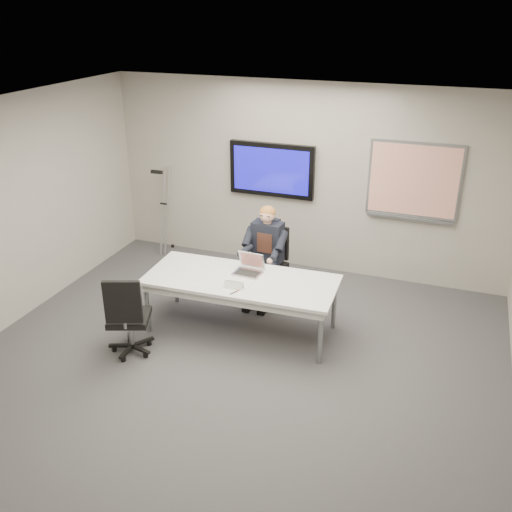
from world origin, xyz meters
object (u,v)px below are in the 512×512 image
(office_chair_near, at_px, (130,329))
(seated_person, at_px, (263,265))
(laptop, at_px, (249,268))
(office_chair_far, at_px, (270,273))
(conference_table, at_px, (241,284))

(office_chair_near, height_order, seated_person, seated_person)
(seated_person, xyz_separation_m, laptop, (0.03, -0.61, 0.24))
(office_chair_far, distance_m, office_chair_near, 2.25)
(conference_table, bearing_deg, seated_person, 88.00)
(conference_table, xyz_separation_m, seated_person, (-0.00, 0.81, -0.10))
(conference_table, relative_size, office_chair_far, 2.42)
(conference_table, height_order, laptop, laptop)
(office_chair_far, xyz_separation_m, seated_person, (-0.01, -0.24, 0.23))
(office_chair_near, relative_size, laptop, 2.96)
(conference_table, bearing_deg, laptop, 79.86)
(conference_table, xyz_separation_m, laptop, (0.03, 0.20, 0.14))
(office_chair_near, xyz_separation_m, seated_person, (1.02, 1.76, 0.21))
(conference_table, bearing_deg, office_chair_near, -139.38)
(conference_table, xyz_separation_m, office_chair_far, (0.01, 1.06, -0.33))
(conference_table, distance_m, seated_person, 0.82)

